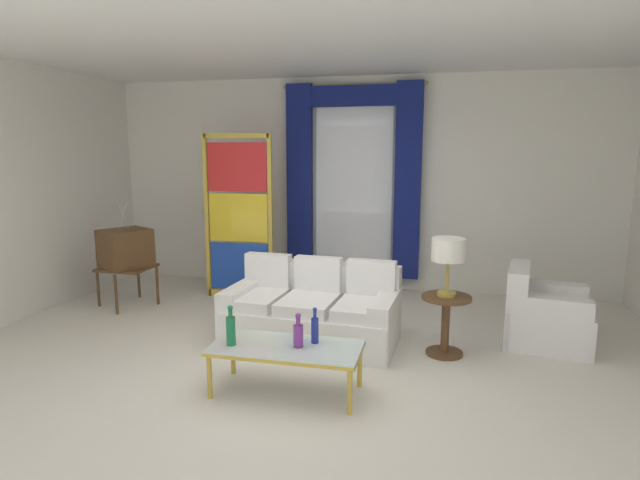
{
  "coord_description": "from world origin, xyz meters",
  "views": [
    {
      "loc": [
        1.23,
        -4.38,
        2.0
      ],
      "look_at": [
        -0.02,
        0.9,
        1.05
      ],
      "focal_mm": 29.24,
      "sensor_mm": 36.0,
      "label": 1
    }
  ],
  "objects_px": {
    "coffee_table": "(286,350)",
    "bottle_amber_squat": "(298,334)",
    "peacock_figurine": "(255,293)",
    "vintage_tv": "(125,250)",
    "bottle_crystal_tall": "(231,329)",
    "stained_glass_divider": "(238,221)",
    "couch_white_long": "(313,312)",
    "table_lamp_brass": "(448,252)",
    "armchair_white": "(542,316)",
    "bottle_blue_decanter": "(315,329)",
    "round_side_table": "(446,320)"
  },
  "relations": [
    {
      "from": "coffee_table",
      "to": "bottle_amber_squat",
      "type": "distance_m",
      "value": 0.18
    },
    {
      "from": "peacock_figurine",
      "to": "vintage_tv",
      "type": "bearing_deg",
      "value": -173.4
    },
    {
      "from": "bottle_crystal_tall",
      "to": "bottle_amber_squat",
      "type": "relative_size",
      "value": 1.18
    },
    {
      "from": "stained_glass_divider",
      "to": "couch_white_long",
      "type": "bearing_deg",
      "value": -44.01
    },
    {
      "from": "bottle_crystal_tall",
      "to": "table_lamp_brass",
      "type": "xyz_separation_m",
      "value": [
        1.72,
        1.23,
        0.48
      ]
    },
    {
      "from": "bottle_amber_squat",
      "to": "table_lamp_brass",
      "type": "height_order",
      "value": "table_lamp_brass"
    },
    {
      "from": "vintage_tv",
      "to": "table_lamp_brass",
      "type": "distance_m",
      "value": 4.07
    },
    {
      "from": "armchair_white",
      "to": "peacock_figurine",
      "type": "bearing_deg",
      "value": 173.41
    },
    {
      "from": "couch_white_long",
      "to": "stained_glass_divider",
      "type": "bearing_deg",
      "value": 135.99
    },
    {
      "from": "bottle_blue_decanter",
      "to": "vintage_tv",
      "type": "xyz_separation_m",
      "value": [
        -2.93,
        1.77,
        0.2
      ]
    },
    {
      "from": "coffee_table",
      "to": "armchair_white",
      "type": "bearing_deg",
      "value": 36.9
    },
    {
      "from": "table_lamp_brass",
      "to": "peacock_figurine",
      "type": "bearing_deg",
      "value": 157.99
    },
    {
      "from": "vintage_tv",
      "to": "stained_glass_divider",
      "type": "bearing_deg",
      "value": 27.5
    },
    {
      "from": "couch_white_long",
      "to": "stained_glass_divider",
      "type": "relative_size",
      "value": 0.82
    },
    {
      "from": "bottle_crystal_tall",
      "to": "peacock_figurine",
      "type": "distance_m",
      "value": 2.27
    },
    {
      "from": "coffee_table",
      "to": "peacock_figurine",
      "type": "height_order",
      "value": "peacock_figurine"
    },
    {
      "from": "couch_white_long",
      "to": "bottle_crystal_tall",
      "type": "height_order",
      "value": "couch_white_long"
    },
    {
      "from": "bottle_amber_squat",
      "to": "round_side_table",
      "type": "height_order",
      "value": "bottle_amber_squat"
    },
    {
      "from": "bottle_amber_squat",
      "to": "stained_glass_divider",
      "type": "distance_m",
      "value": 3.03
    },
    {
      "from": "vintage_tv",
      "to": "peacock_figurine",
      "type": "xyz_separation_m",
      "value": [
        1.67,
        0.19,
        -0.51
      ]
    },
    {
      "from": "coffee_table",
      "to": "stained_glass_divider",
      "type": "relative_size",
      "value": 0.56
    },
    {
      "from": "bottle_crystal_tall",
      "to": "table_lamp_brass",
      "type": "relative_size",
      "value": 0.59
    },
    {
      "from": "coffee_table",
      "to": "armchair_white",
      "type": "xyz_separation_m",
      "value": [
        2.26,
        1.7,
        -0.08
      ]
    },
    {
      "from": "couch_white_long",
      "to": "vintage_tv",
      "type": "distance_m",
      "value": 2.74
    },
    {
      "from": "table_lamp_brass",
      "to": "couch_white_long",
      "type": "bearing_deg",
      "value": 175.82
    },
    {
      "from": "bottle_amber_squat",
      "to": "round_side_table",
      "type": "xyz_separation_m",
      "value": [
        1.17,
        1.15,
        -0.17
      ]
    },
    {
      "from": "bottle_crystal_tall",
      "to": "bottle_amber_squat",
      "type": "distance_m",
      "value": 0.56
    },
    {
      "from": "couch_white_long",
      "to": "bottle_blue_decanter",
      "type": "relative_size",
      "value": 5.94
    },
    {
      "from": "bottle_amber_squat",
      "to": "round_side_table",
      "type": "distance_m",
      "value": 1.65
    },
    {
      "from": "bottle_blue_decanter",
      "to": "armchair_white",
      "type": "relative_size",
      "value": 0.33
    },
    {
      "from": "vintage_tv",
      "to": "round_side_table",
      "type": "height_order",
      "value": "vintage_tv"
    },
    {
      "from": "couch_white_long",
      "to": "stained_glass_divider",
      "type": "height_order",
      "value": "stained_glass_divider"
    },
    {
      "from": "bottle_blue_decanter",
      "to": "vintage_tv",
      "type": "distance_m",
      "value": 3.43
    },
    {
      "from": "bottle_crystal_tall",
      "to": "bottle_amber_squat",
      "type": "bearing_deg",
      "value": 8.78
    },
    {
      "from": "peacock_figurine",
      "to": "coffee_table",
      "type": "bearing_deg",
      "value": -63.39
    },
    {
      "from": "round_side_table",
      "to": "armchair_white",
      "type": "bearing_deg",
      "value": 29.52
    },
    {
      "from": "bottle_blue_decanter",
      "to": "table_lamp_brass",
      "type": "relative_size",
      "value": 0.54
    },
    {
      "from": "coffee_table",
      "to": "peacock_figurine",
      "type": "relative_size",
      "value": 2.05
    },
    {
      "from": "couch_white_long",
      "to": "coffee_table",
      "type": "distance_m",
      "value": 1.24
    },
    {
      "from": "bottle_crystal_tall",
      "to": "vintage_tv",
      "type": "distance_m",
      "value": 3.01
    },
    {
      "from": "bottle_crystal_tall",
      "to": "armchair_white",
      "type": "height_order",
      "value": "armchair_white"
    },
    {
      "from": "bottle_blue_decanter",
      "to": "stained_glass_divider",
      "type": "distance_m",
      "value": 2.99
    },
    {
      "from": "bottle_amber_squat",
      "to": "peacock_figurine",
      "type": "distance_m",
      "value": 2.4
    },
    {
      "from": "coffee_table",
      "to": "round_side_table",
      "type": "bearing_deg",
      "value": 41.76
    },
    {
      "from": "round_side_table",
      "to": "table_lamp_brass",
      "type": "distance_m",
      "value": 0.67
    },
    {
      "from": "bottle_blue_decanter",
      "to": "bottle_amber_squat",
      "type": "height_order",
      "value": "bottle_blue_decanter"
    },
    {
      "from": "bottle_crystal_tall",
      "to": "round_side_table",
      "type": "bearing_deg",
      "value": 35.59
    },
    {
      "from": "bottle_blue_decanter",
      "to": "bottle_amber_squat",
      "type": "distance_m",
      "value": 0.16
    },
    {
      "from": "couch_white_long",
      "to": "table_lamp_brass",
      "type": "bearing_deg",
      "value": -4.18
    },
    {
      "from": "bottle_crystal_tall",
      "to": "vintage_tv",
      "type": "height_order",
      "value": "vintage_tv"
    }
  ]
}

